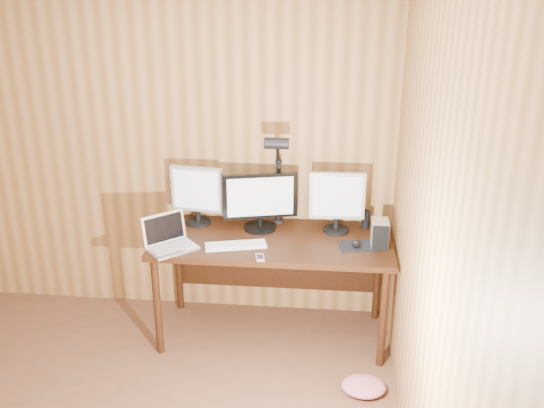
% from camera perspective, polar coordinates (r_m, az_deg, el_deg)
% --- Properties ---
extents(room_shell, '(4.00, 4.00, 4.00)m').
position_cam_1_polar(room_shell, '(2.71, -23.73, -6.99)').
color(room_shell, brown).
rests_on(room_shell, ground).
extents(desk, '(1.60, 0.70, 0.75)m').
position_cam_1_polar(desk, '(4.19, 0.16, -4.38)').
color(desk, black).
rests_on(desk, floor).
extents(monitor_center, '(0.51, 0.22, 0.40)m').
position_cam_1_polar(monitor_center, '(4.14, -1.13, 0.29)').
color(monitor_center, black).
rests_on(monitor_center, desk).
extents(monitor_left, '(0.37, 0.18, 0.42)m').
position_cam_1_polar(monitor_left, '(4.26, -7.07, 0.97)').
color(monitor_left, black).
rests_on(monitor_left, desk).
extents(monitor_right, '(0.38, 0.18, 0.43)m').
position_cam_1_polar(monitor_right, '(4.12, 6.13, 0.34)').
color(monitor_right, black).
rests_on(monitor_right, desk).
extents(laptop, '(0.38, 0.37, 0.21)m').
position_cam_1_polar(laptop, '(3.99, -9.71, -3.33)').
color(laptop, silver).
rests_on(laptop, desk).
extents(keyboard, '(0.41, 0.21, 0.02)m').
position_cam_1_polar(keyboard, '(3.97, -3.44, -3.88)').
color(keyboard, white).
rests_on(keyboard, desk).
extents(mousepad, '(0.25, 0.22, 0.00)m').
position_cam_1_polar(mousepad, '(4.00, 7.94, -3.96)').
color(mousepad, black).
rests_on(mousepad, desk).
extents(mouse, '(0.06, 0.10, 0.04)m').
position_cam_1_polar(mouse, '(3.99, 7.95, -3.71)').
color(mouse, black).
rests_on(mouse, mousepad).
extents(hard_drive, '(0.11, 0.16, 0.18)m').
position_cam_1_polar(hard_drive, '(4.00, 10.11, -2.74)').
color(hard_drive, silver).
rests_on(hard_drive, desk).
extents(phone, '(0.07, 0.11, 0.01)m').
position_cam_1_polar(phone, '(3.80, -1.14, -5.05)').
color(phone, silver).
rests_on(phone, desk).
extents(speaker, '(0.06, 0.06, 0.13)m').
position_cam_1_polar(speaker, '(4.26, 8.80, -1.44)').
color(speaker, black).
rests_on(speaker, desk).
extents(desk_lamp, '(0.16, 0.23, 0.71)m').
position_cam_1_polar(desk_lamp, '(4.09, 0.52, 3.46)').
color(desk_lamp, black).
rests_on(desk_lamp, desk).
extents(fabric_pile, '(0.29, 0.24, 0.09)m').
position_cam_1_polar(fabric_pile, '(3.94, 8.61, -16.62)').
color(fabric_pile, '#D06473').
rests_on(fabric_pile, floor).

